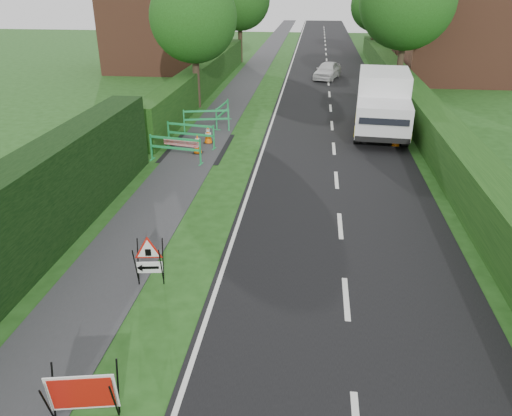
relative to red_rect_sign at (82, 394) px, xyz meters
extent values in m
plane|color=#1C4513|center=(1.70, 2.71, -0.51)|extent=(120.00, 120.00, 0.00)
cube|color=black|center=(4.20, 37.71, -0.50)|extent=(6.00, 90.00, 0.02)
cube|color=#2D2D30|center=(-1.30, 37.71, -0.50)|extent=(2.00, 90.00, 0.02)
cube|color=#14380F|center=(-3.30, 24.71, -0.51)|extent=(1.00, 24.00, 1.80)
cube|color=#14380F|center=(8.20, 18.71, -0.51)|extent=(1.20, 50.00, 1.50)
cube|color=brown|center=(-8.30, 32.71, 2.24)|extent=(7.00, 7.00, 5.50)
cube|color=brown|center=(12.70, 30.71, 2.24)|extent=(7.00, 7.00, 5.50)
cube|color=brown|center=(13.70, 44.71, 2.24)|extent=(7.00, 7.00, 5.50)
cylinder|color=#2D2116|center=(-2.90, 20.71, 0.81)|extent=(0.36, 0.36, 2.62)
sphere|color=#1B4412|center=(-2.90, 20.71, 3.99)|extent=(4.40, 4.40, 4.40)
cylinder|color=#2D2116|center=(8.10, 24.71, 0.98)|extent=(0.36, 0.36, 2.97)
sphere|color=#1B4412|center=(8.10, 24.71, 4.68)|extent=(5.20, 5.20, 5.20)
cylinder|color=#2D2116|center=(-2.90, 36.71, 0.89)|extent=(0.36, 0.36, 2.80)
cylinder|color=#2D2116|center=(8.10, 40.71, 0.72)|extent=(0.36, 0.36, 2.45)
sphere|color=#1B4412|center=(8.10, 40.71, 3.73)|extent=(4.20, 4.20, 4.20)
cylinder|color=black|center=(-0.46, -0.23, -0.06)|extent=(0.09, 0.30, 0.86)
cylinder|color=black|center=(-0.52, 0.09, -0.06)|extent=(0.09, 0.30, 0.86)
cylinder|color=black|center=(0.51, -0.03, -0.06)|extent=(0.09, 0.30, 0.86)
cylinder|color=black|center=(0.45, 0.28, -0.06)|extent=(0.09, 0.30, 0.86)
cube|color=white|center=(0.00, 0.01, 0.02)|extent=(1.06, 0.33, 0.75)
cube|color=#B8160C|center=(0.00, -0.01, 0.02)|extent=(0.96, 0.29, 0.65)
cylinder|color=black|center=(-0.39, 3.61, 0.03)|extent=(0.07, 0.32, 1.03)
cylinder|color=black|center=(-0.43, 3.86, 0.03)|extent=(0.07, 0.32, 1.03)
cylinder|color=black|center=(0.16, 3.69, 0.03)|extent=(0.07, 0.32, 1.03)
cylinder|color=black|center=(0.12, 3.94, 0.03)|extent=(0.07, 0.32, 1.03)
cube|color=white|center=(-0.13, 3.76, -0.04)|extent=(0.57, 0.10, 0.28)
cube|color=black|center=(-0.13, 3.74, -0.04)|extent=(0.40, 0.07, 0.06)
cone|color=black|center=(-0.35, 3.71, -0.04)|extent=(0.15, 0.18, 0.17)
cube|color=black|center=(-0.13, 3.74, 0.35)|extent=(0.13, 0.03, 0.17)
cube|color=silver|center=(6.38, 17.72, 1.00)|extent=(2.48, 3.69, 2.10)
cube|color=silver|center=(6.15, 15.07, 0.59)|extent=(2.37, 2.45, 1.28)
cube|color=black|center=(6.05, 13.99, 0.91)|extent=(1.93, 0.42, 0.59)
cube|color=yellow|center=(5.20, 16.81, 0.17)|extent=(0.50, 5.37, 0.26)
cube|color=yellow|center=(7.39, 16.61, 0.17)|extent=(0.50, 5.37, 0.26)
cube|color=black|center=(6.05, 14.00, 0.02)|extent=(2.14, 0.32, 0.22)
cylinder|color=black|center=(5.17, 15.10, -0.07)|extent=(0.34, 0.89, 0.87)
cylinder|color=black|center=(7.12, 14.93, -0.07)|extent=(0.34, 0.89, 0.87)
cylinder|color=black|center=(5.48, 18.60, -0.07)|extent=(0.34, 0.89, 0.87)
cylinder|color=black|center=(7.43, 18.43, -0.07)|extent=(0.34, 0.89, 0.87)
cube|color=black|center=(6.73, 14.85, -0.49)|extent=(0.38, 0.38, 0.04)
cone|color=#FF6608|center=(6.73, 14.85, -0.09)|extent=(0.32, 0.32, 0.75)
cylinder|color=white|center=(6.73, 14.85, -0.13)|extent=(0.25, 0.25, 0.14)
cylinder|color=white|center=(6.73, 14.85, 0.06)|extent=(0.17, 0.17, 0.10)
cube|color=black|center=(7.13, 15.53, -0.49)|extent=(0.38, 0.38, 0.04)
cone|color=#FF6608|center=(7.13, 15.53, -0.09)|extent=(0.32, 0.32, 0.75)
cylinder|color=white|center=(7.13, 15.53, -0.13)|extent=(0.25, 0.25, 0.14)
cylinder|color=white|center=(7.13, 15.53, 0.06)|extent=(0.17, 0.17, 0.10)
cube|color=black|center=(6.38, 19.23, -0.49)|extent=(0.38, 0.38, 0.04)
cone|color=#FF6608|center=(6.38, 19.23, -0.09)|extent=(0.32, 0.32, 0.75)
cylinder|color=white|center=(6.38, 19.23, -0.13)|extent=(0.25, 0.25, 0.14)
cylinder|color=white|center=(6.38, 19.23, 0.06)|extent=(0.17, 0.17, 0.10)
cube|color=black|center=(-1.15, 13.01, -0.49)|extent=(0.38, 0.38, 0.04)
cone|color=#FF6608|center=(-1.15, 13.01, -0.09)|extent=(0.32, 0.32, 0.75)
cylinder|color=white|center=(-1.15, 13.01, -0.13)|extent=(0.25, 0.25, 0.14)
cylinder|color=white|center=(-1.15, 13.01, 0.06)|extent=(0.17, 0.17, 0.10)
cube|color=black|center=(-1.01, 14.39, -0.49)|extent=(0.38, 0.38, 0.04)
cone|color=#FF6608|center=(-1.01, 14.39, -0.09)|extent=(0.32, 0.32, 0.75)
cylinder|color=white|center=(-1.01, 14.39, -0.13)|extent=(0.25, 0.25, 0.14)
cylinder|color=white|center=(-1.01, 14.39, 0.06)|extent=(0.17, 0.17, 0.10)
cube|color=green|center=(-2.72, 12.09, -0.01)|extent=(0.06, 0.06, 1.00)
cube|color=green|center=(-0.75, 11.73, -0.01)|extent=(0.06, 0.06, 1.00)
cube|color=green|center=(-1.73, 11.91, 0.41)|extent=(1.98, 0.40, 0.08)
cube|color=green|center=(-1.73, 11.91, 0.04)|extent=(1.98, 0.40, 0.08)
cube|color=green|center=(-2.72, 12.09, -0.49)|extent=(0.12, 0.36, 0.04)
cube|color=green|center=(-0.75, 11.73, -0.49)|extent=(0.12, 0.36, 0.04)
cube|color=green|center=(-2.58, 13.99, -0.01)|extent=(0.06, 0.06, 1.00)
cube|color=green|center=(-0.62, 13.62, -0.01)|extent=(0.06, 0.06, 1.00)
cube|color=green|center=(-1.60, 13.80, 0.41)|extent=(1.97, 0.42, 0.08)
cube|color=green|center=(-1.60, 13.80, 0.04)|extent=(1.97, 0.42, 0.08)
cube|color=green|center=(-2.58, 13.99, -0.49)|extent=(0.12, 0.36, 0.04)
cube|color=green|center=(-0.62, 13.62, -0.49)|extent=(0.12, 0.36, 0.04)
cube|color=green|center=(-2.43, 15.96, -0.01)|extent=(0.06, 0.06, 1.00)
cube|color=green|center=(-0.48, 16.41, -0.01)|extent=(0.06, 0.06, 1.00)
cube|color=green|center=(-1.45, 16.18, 0.41)|extent=(1.96, 0.51, 0.08)
cube|color=green|center=(-1.45, 16.18, 0.04)|extent=(1.96, 0.51, 0.08)
cube|color=green|center=(-2.43, 15.96, -0.49)|extent=(0.14, 0.35, 0.04)
cube|color=green|center=(-0.48, 16.41, -0.49)|extent=(0.14, 0.35, 0.04)
cube|color=green|center=(-1.03, 16.36, -0.01)|extent=(0.05, 0.05, 1.00)
cube|color=green|center=(-0.84, 18.35, -0.01)|extent=(0.05, 0.05, 1.00)
cube|color=green|center=(-0.93, 17.36, 0.41)|extent=(0.24, 2.00, 0.08)
cube|color=green|center=(-0.93, 17.36, 0.04)|extent=(0.24, 2.00, 0.08)
cube|color=green|center=(-1.03, 16.36, -0.49)|extent=(0.35, 0.09, 0.04)
cube|color=green|center=(-0.84, 18.35, -0.49)|extent=(0.35, 0.09, 0.04)
cube|color=red|center=(-1.79, 12.91, -0.51)|extent=(1.47, 0.39, 0.25)
imported|color=silver|center=(4.13, 29.90, 0.07)|extent=(2.18, 3.59, 1.14)
camera|label=1|loc=(3.31, -5.39, 5.78)|focal=35.00mm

